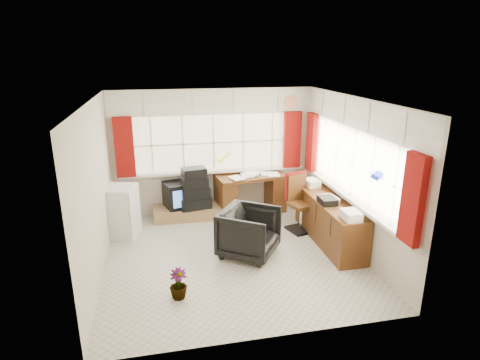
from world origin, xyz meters
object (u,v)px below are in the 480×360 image
at_px(mini_fridge, 121,212).
at_px(credenza, 329,220).
at_px(desk, 250,191).
at_px(desk_lamp, 230,159).
at_px(radiator, 233,232).
at_px(task_chair, 298,200).
at_px(tv_bench, 190,212).
at_px(crt_tv, 179,195).
at_px(office_chair, 249,232).

bearing_deg(mini_fridge, credenza, -15.26).
relative_size(desk, mini_fridge, 1.60).
height_order(desk_lamp, radiator, desk_lamp).
relative_size(task_chair, tv_bench, 0.76).
bearing_deg(mini_fridge, crt_tv, 29.16).
relative_size(desk, radiator, 2.40).
bearing_deg(mini_fridge, desk_lamp, 22.11).
height_order(office_chair, credenza, credenza).
xyz_separation_m(desk_lamp, office_chair, (-0.06, -2.02, -0.70)).
height_order(task_chair, crt_tv, task_chair).
distance_m(task_chair, credenza, 0.73).
bearing_deg(crt_tv, credenza, -32.34).
bearing_deg(crt_tv, mini_fridge, -150.84).
height_order(desk, radiator, desk).
bearing_deg(desk, credenza, -57.50).
distance_m(office_chair, radiator, 0.43).
height_order(crt_tv, mini_fridge, mini_fridge).
distance_m(tv_bench, crt_tv, 0.42).
bearing_deg(office_chair, tv_bench, 60.19).
relative_size(task_chair, office_chair, 1.24).
xyz_separation_m(office_chair, crt_tv, (-1.00, 1.75, 0.10)).
xyz_separation_m(credenza, mini_fridge, (-3.53, 0.96, 0.07)).
xyz_separation_m(desk, office_chair, (-0.44, -1.79, -0.05)).
bearing_deg(tv_bench, crt_tv, 168.04).
relative_size(desk_lamp, office_chair, 0.49).
distance_m(desk_lamp, radiator, 1.88).
height_order(desk_lamp, office_chair, desk_lamp).
distance_m(credenza, tv_bench, 2.75).
height_order(desk, tv_bench, desk).
bearing_deg(desk_lamp, credenza, -52.50).
height_order(credenza, crt_tv, credenza).
bearing_deg(desk, tv_bench, -176.37).
xyz_separation_m(office_chair, mini_fridge, (-2.07, 1.15, 0.07)).
xyz_separation_m(desk_lamp, crt_tv, (-1.06, -0.27, -0.59)).
height_order(desk, credenza, credenza).
relative_size(radiator, crt_tv, 0.94).
distance_m(office_chair, mini_fridge, 2.37).
bearing_deg(radiator, crt_tv, 119.62).
relative_size(credenza, crt_tv, 3.05).
relative_size(desk, credenza, 0.74).
distance_m(office_chair, crt_tv, 2.02).
distance_m(task_chair, mini_fridge, 3.21).
xyz_separation_m(credenza, tv_bench, (-2.28, 1.52, -0.26)).
xyz_separation_m(radiator, mini_fridge, (-1.86, 0.80, 0.21)).
relative_size(radiator, tv_bench, 0.44).
distance_m(credenza, crt_tv, 2.92).
bearing_deg(office_chair, desk_lamp, 32.97).
bearing_deg(radiator, office_chair, -59.86).
relative_size(desk, task_chair, 1.38).
distance_m(desk_lamp, office_chair, 2.14).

